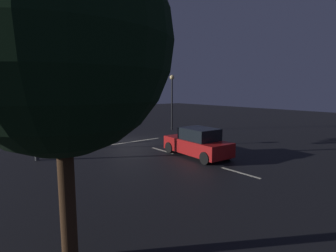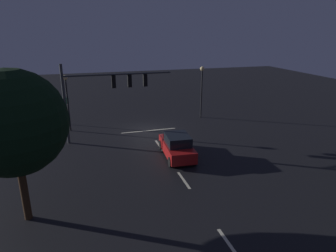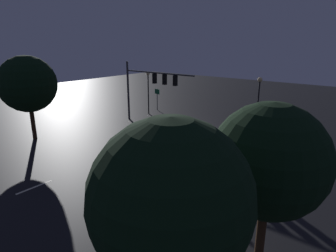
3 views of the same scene
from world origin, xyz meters
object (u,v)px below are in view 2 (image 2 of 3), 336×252
at_px(street_lamp_left_kerb, 202,82).
at_px(tree_right_near, 13,123).
at_px(route_sign, 64,105).
at_px(street_lamp_right_kerb, 67,92).
at_px(traffic_signal_assembly, 106,88).
at_px(car_approaching, 177,146).

height_order(street_lamp_left_kerb, tree_right_near, tree_right_near).
distance_m(street_lamp_left_kerb, route_sign, 13.65).
bearing_deg(street_lamp_left_kerb, street_lamp_right_kerb, 3.18).
relative_size(traffic_signal_assembly, route_sign, 3.20).
xyz_separation_m(traffic_signal_assembly, route_sign, (3.58, -5.27, -2.41)).
bearing_deg(tree_right_near, street_lamp_right_kerb, -97.47).
bearing_deg(street_lamp_left_kerb, route_sign, -5.87).
bearing_deg(car_approaching, street_lamp_right_kerb, -47.29).
bearing_deg(traffic_signal_assembly, route_sign, -55.77).
bearing_deg(street_lamp_right_kerb, traffic_signal_assembly, 134.86).
bearing_deg(car_approaching, street_lamp_left_kerb, -121.71).
bearing_deg(route_sign, street_lamp_right_kerb, 101.78).
bearing_deg(traffic_signal_assembly, tree_right_near, 64.14).
bearing_deg(tree_right_near, route_sign, -94.82).
bearing_deg(tree_right_near, traffic_signal_assembly, -115.86).
height_order(traffic_signal_assembly, car_approaching, traffic_signal_assembly).
height_order(car_approaching, street_lamp_right_kerb, street_lamp_right_kerb).
bearing_deg(tree_right_near, street_lamp_left_kerb, -136.64).
bearing_deg(traffic_signal_assembly, street_lamp_left_kerb, -158.57).
relative_size(route_sign, tree_right_near, 0.37).
bearing_deg(traffic_signal_assembly, car_approaching, 131.27).
xyz_separation_m(traffic_signal_assembly, street_lamp_right_kerb, (3.14, -3.16, -0.83)).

